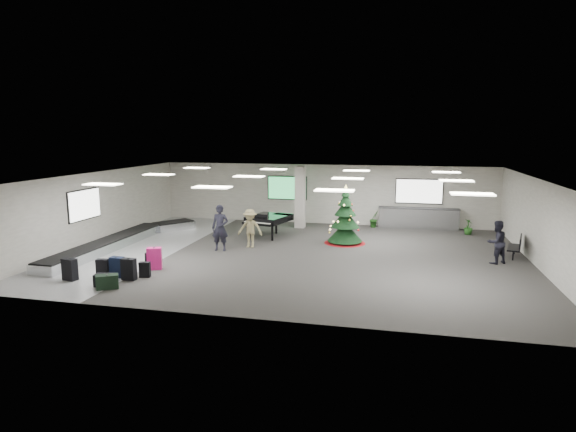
% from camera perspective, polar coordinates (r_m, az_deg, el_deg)
% --- Properties ---
extents(ground, '(18.00, 18.00, 0.00)m').
position_cam_1_polar(ground, '(19.64, 1.08, -4.57)').
color(ground, '#31302D').
rests_on(ground, ground).
extents(room_envelope, '(18.02, 14.02, 3.21)m').
position_cam_1_polar(room_envelope, '(19.92, 0.41, 2.47)').
color(room_envelope, '#A6A298').
rests_on(room_envelope, ground).
extents(baggage_carousel, '(2.28, 9.71, 0.43)m').
position_cam_1_polar(baggage_carousel, '(22.42, -19.02, -2.74)').
color(baggage_carousel, silver).
rests_on(baggage_carousel, ground).
extents(service_counter, '(4.05, 0.65, 1.08)m').
position_cam_1_polar(service_counter, '(25.67, 15.17, -0.24)').
color(service_counter, silver).
rests_on(service_counter, ground).
extents(suitcase_0, '(0.44, 0.28, 0.65)m').
position_cam_1_polar(suitcase_0, '(17.69, -21.09, -5.80)').
color(suitcase_0, black).
rests_on(suitcase_0, ground).
extents(suitcase_1, '(0.48, 0.26, 0.76)m').
position_cam_1_polar(suitcase_1, '(17.09, -18.34, -6.00)').
color(suitcase_1, black).
rests_on(suitcase_1, ground).
extents(pink_suitcase, '(0.58, 0.46, 0.82)m').
position_cam_1_polar(pink_suitcase, '(18.10, -15.55, -4.88)').
color(pink_suitcase, '#E21D7A').
rests_on(pink_suitcase, ground).
extents(suitcase_3, '(0.43, 0.26, 0.63)m').
position_cam_1_polar(suitcase_3, '(18.20, -15.88, -5.13)').
color(suitcase_3, black).
rests_on(suitcase_3, ground).
extents(navy_suitcase, '(0.48, 0.30, 0.73)m').
position_cam_1_polar(navy_suitcase, '(17.53, -19.59, -5.73)').
color(navy_suitcase, black).
rests_on(navy_suitcase, ground).
extents(suitcase_5, '(0.54, 0.37, 0.76)m').
position_cam_1_polar(suitcase_5, '(17.77, -24.45, -5.79)').
color(suitcase_5, black).
rests_on(suitcase_5, ground).
extents(green_duffel, '(0.75, 0.64, 0.47)m').
position_cam_1_polar(green_duffel, '(16.41, -20.63, -7.31)').
color(green_duffel, black).
rests_on(green_duffel, ground).
extents(suitcase_7, '(0.39, 0.26, 0.55)m').
position_cam_1_polar(suitcase_7, '(17.27, -16.61, -6.10)').
color(suitcase_7, black).
rests_on(suitcase_7, ground).
extents(black_duffel, '(0.67, 0.45, 0.43)m').
position_cam_1_polar(black_duffel, '(16.71, -20.92, -7.11)').
color(black_duffel, black).
rests_on(black_duffel, ground).
extents(christmas_tree, '(1.85, 1.85, 2.64)m').
position_cam_1_polar(christmas_tree, '(21.60, 6.78, -0.86)').
color(christmas_tree, '#6A090A').
rests_on(christmas_tree, ground).
extents(grand_piano, '(2.07, 2.41, 1.18)m').
position_cam_1_polar(grand_piano, '(22.81, -2.41, -0.38)').
color(grand_piano, black).
rests_on(grand_piano, ground).
extents(bench, '(0.80, 1.44, 0.87)m').
position_cam_1_polar(bench, '(21.12, 25.48, -3.15)').
color(bench, black).
rests_on(bench, ground).
extents(traveler_a, '(0.74, 0.51, 1.93)m').
position_cam_1_polar(traveler_a, '(20.27, -8.04, -1.41)').
color(traveler_a, black).
rests_on(traveler_a, ground).
extents(traveler_b, '(1.09, 0.65, 1.66)m').
position_cam_1_polar(traveler_b, '(20.75, -4.52, -1.46)').
color(traveler_b, '#968A5D').
rests_on(traveler_b, ground).
extents(traveler_bench, '(1.01, 0.95, 1.65)m').
position_cam_1_polar(traveler_bench, '(19.73, 23.48, -2.87)').
color(traveler_bench, black).
rests_on(traveler_bench, ground).
extents(potted_plant_left, '(0.62, 0.64, 0.90)m').
position_cam_1_polar(potted_plant_left, '(25.54, 10.17, -0.32)').
color(potted_plant_left, '#164215').
rests_on(potted_plant_left, ground).
extents(potted_plant_right, '(0.54, 0.54, 0.76)m').
position_cam_1_polar(potted_plant_right, '(24.95, 20.60, -1.21)').
color(potted_plant_right, '#164215').
rests_on(potted_plant_right, ground).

